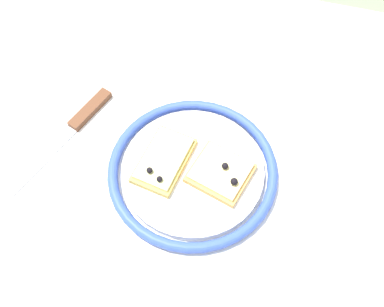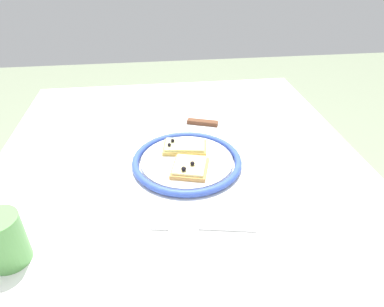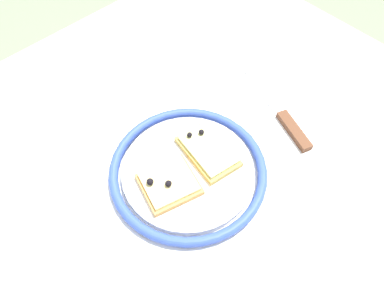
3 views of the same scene
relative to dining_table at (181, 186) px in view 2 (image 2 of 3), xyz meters
name	(u,v)px [view 2 (image 2 of 3)]	position (x,y,z in m)	size (l,w,h in m)	color
dining_table	(181,186)	(0.00, 0.00, 0.00)	(1.01, 0.91, 0.72)	white
plate	(187,161)	(-0.03, -0.01, 0.10)	(0.26, 0.26, 0.02)	white
pizza_slice_near	(190,167)	(-0.07, -0.02, 0.11)	(0.10, 0.10, 0.03)	tan
pizza_slice_far	(185,147)	(0.02, -0.01, 0.11)	(0.08, 0.12, 0.03)	tan
knife	(192,122)	(0.18, -0.05, 0.09)	(0.10, 0.23, 0.01)	silver
fork	(202,227)	(-0.24, -0.02, 0.09)	(0.05, 0.20, 0.00)	#BCBCBC
cup	(4,240)	(-0.27, 0.32, 0.13)	(0.07, 0.07, 0.09)	#599E4C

